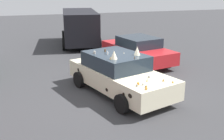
# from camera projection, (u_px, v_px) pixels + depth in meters

# --- Properties ---
(ground_plane) EXTENTS (60.00, 60.00, 0.00)m
(ground_plane) POSITION_uv_depth(u_px,v_px,m) (120.00, 93.00, 10.03)
(ground_plane) COLOR #38383A
(art_car_decorated) EXTENTS (4.76, 3.01, 1.72)m
(art_car_decorated) POSITION_uv_depth(u_px,v_px,m) (119.00, 74.00, 9.87)
(art_car_decorated) COLOR beige
(art_car_decorated) RESTS_ON ground
(parked_van_behind_left) EXTENTS (5.34, 2.83, 2.20)m
(parked_van_behind_left) POSITION_uv_depth(u_px,v_px,m) (80.00, 26.00, 17.91)
(parked_van_behind_left) COLOR black
(parked_van_behind_left) RESTS_ON ground
(parked_sedan_near_left) EXTENTS (4.58, 2.63, 1.34)m
(parked_sedan_near_left) POSITION_uv_depth(u_px,v_px,m) (137.00, 50.00, 13.71)
(parked_sedan_near_left) COLOR red
(parked_sedan_near_left) RESTS_ON ground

